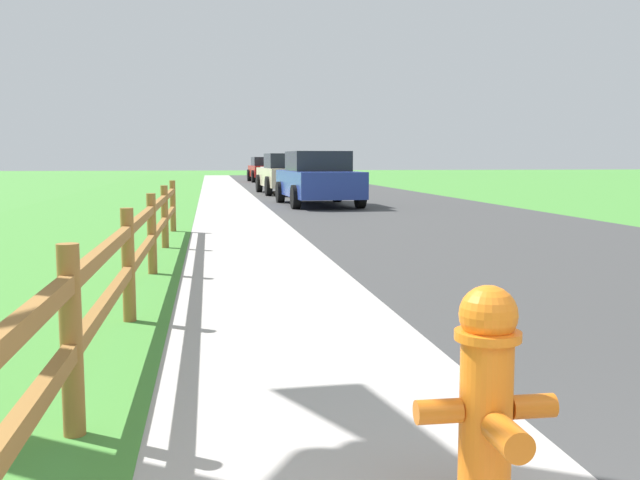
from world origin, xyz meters
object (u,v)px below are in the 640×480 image
Objects in this scene: parked_suv_blue at (318,179)px; parked_car_red at (266,169)px; parked_car_white at (285,171)px; fire_hydrant at (487,398)px; parked_car_beige at (288,174)px.

parked_suv_blue is 22.25m from parked_car_red.
parked_car_red is at bearing 92.34° from parked_car_white.
parked_car_white reaches higher than parked_car_red.
parked_suv_blue is at bearing 83.43° from fire_hydrant.
parked_car_white is at bearing 84.90° from parked_car_beige.
fire_hydrant is 0.19× the size of parked_car_white.
parked_car_red is at bearing 88.81° from parked_car_beige.
parked_car_beige is 7.16m from parked_car_white.
parked_car_beige reaches higher than fire_hydrant.
fire_hydrant is 18.85m from parked_suv_blue.
parked_suv_blue reaches higher than parked_car_white.
parked_car_beige is 1.02× the size of parked_car_white.
parked_suv_blue reaches higher than fire_hydrant.
parked_car_red is (0.19, 22.25, -0.03)m from parked_suv_blue.
parked_car_red is (2.34, 40.98, 0.30)m from fire_hydrant.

